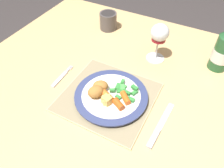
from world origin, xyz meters
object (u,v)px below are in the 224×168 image
at_px(wine_glass, 159,35).
at_px(drinking_cup, 108,21).
at_px(dinner_plate, 111,96).
at_px(table_knife, 159,128).
at_px(dining_table, 129,96).
at_px(fork, 61,77).
at_px(bottle, 224,50).

xyz_separation_m(wine_glass, drinking_cup, (-0.28, 0.11, -0.07)).
xyz_separation_m(dinner_plate, table_knife, (0.19, -0.04, -0.01)).
bearing_deg(dinner_plate, dining_table, 78.69).
distance_m(fork, table_knife, 0.41).
relative_size(fork, bottle, 0.55).
bearing_deg(dinner_plate, fork, 178.60).
height_order(bottle, drinking_cup, bottle).
bearing_deg(table_knife, bottle, 74.28).
bearing_deg(bottle, dinner_plate, -130.36).
height_order(dinner_plate, wine_glass, wine_glass).
xyz_separation_m(dining_table, drinking_cup, (-0.25, 0.28, 0.13)).
relative_size(table_knife, drinking_cup, 2.33).
xyz_separation_m(dining_table, fork, (-0.24, -0.11, 0.09)).
height_order(table_knife, drinking_cup, drinking_cup).
bearing_deg(table_knife, drinking_cup, 133.62).
bearing_deg(dining_table, dinner_plate, -101.31).
relative_size(dining_table, table_knife, 6.60).
bearing_deg(wine_glass, fork, -134.88).
relative_size(dining_table, fork, 9.72).
distance_m(fork, bottle, 0.62).
bearing_deg(drinking_cup, wine_glass, -21.58).
relative_size(dinner_plate, bottle, 1.08).
xyz_separation_m(table_knife, bottle, (0.11, 0.38, 0.08)).
bearing_deg(wine_glass, dining_table, -101.96).
xyz_separation_m(dining_table, wine_glass, (0.04, 0.17, 0.20)).
bearing_deg(drinking_cup, table_knife, -46.38).
bearing_deg(dinner_plate, table_knife, -10.96).
height_order(dining_table, dinner_plate, dinner_plate).
relative_size(wine_glass, drinking_cup, 1.97).
height_order(fork, table_knife, table_knife).
xyz_separation_m(fork, wine_glass, (0.28, 0.28, 0.11)).
bearing_deg(bottle, table_knife, -105.72).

